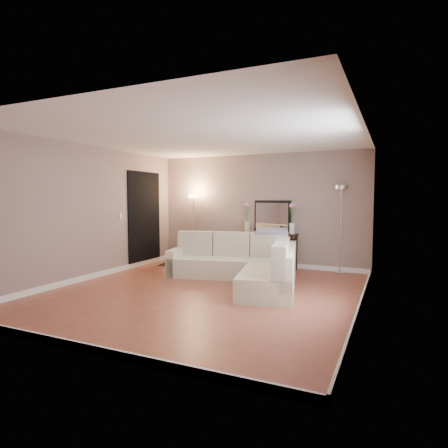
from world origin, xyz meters
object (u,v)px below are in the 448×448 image
at_px(sectional_sofa, 245,264).
at_px(floor_lamp_lit, 194,215).
at_px(floor_lamp_unlit, 341,211).
at_px(console_table, 266,248).

bearing_deg(sectional_sofa, floor_lamp_lit, 142.74).
xyz_separation_m(sectional_sofa, floor_lamp_unlit, (1.53, 1.56, 0.98)).
height_order(sectional_sofa, floor_lamp_unlit, floor_lamp_unlit).
distance_m(console_table, floor_lamp_unlit, 1.85).
bearing_deg(floor_lamp_unlit, floor_lamp_lit, -178.77).
height_order(sectional_sofa, floor_lamp_lit, floor_lamp_lit).
bearing_deg(floor_lamp_unlit, console_table, -179.86).
bearing_deg(console_table, sectional_sofa, -85.80).
height_order(floor_lamp_lit, floor_lamp_unlit, floor_lamp_unlit).
xyz_separation_m(console_table, floor_lamp_unlit, (1.64, 0.00, 0.86)).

